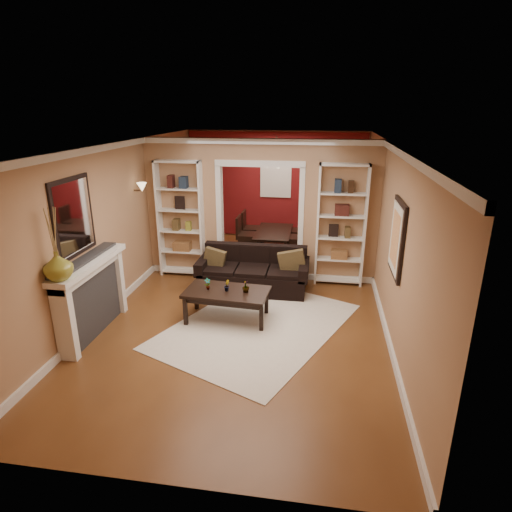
% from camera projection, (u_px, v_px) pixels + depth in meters
% --- Properties ---
extents(floor, '(8.00, 8.00, 0.00)m').
position_uv_depth(floor, '(250.00, 300.00, 7.60)').
color(floor, brown).
rests_on(floor, ground).
extents(ceiling, '(8.00, 8.00, 0.00)m').
position_uv_depth(ceiling, '(249.00, 144.00, 6.71)').
color(ceiling, white).
rests_on(ceiling, ground).
extents(wall_back, '(8.00, 0.00, 8.00)m').
position_uv_depth(wall_back, '(276.00, 185.00, 10.89)').
color(wall_back, tan).
rests_on(wall_back, ground).
extents(wall_front, '(8.00, 0.00, 8.00)m').
position_uv_depth(wall_front, '(166.00, 358.00, 3.43)').
color(wall_front, tan).
rests_on(wall_front, ground).
extents(wall_left, '(0.00, 8.00, 8.00)m').
position_uv_depth(wall_left, '(123.00, 221.00, 7.48)').
color(wall_left, tan).
rests_on(wall_left, ground).
extents(wall_right, '(0.00, 8.00, 8.00)m').
position_uv_depth(wall_right, '(388.00, 232.00, 6.83)').
color(wall_right, tan).
rests_on(wall_right, ground).
extents(partition_wall, '(4.50, 0.15, 2.70)m').
position_uv_depth(partition_wall, '(260.00, 210.00, 8.28)').
color(partition_wall, tan).
rests_on(partition_wall, floor).
extents(red_back_panel, '(4.44, 0.04, 2.64)m').
position_uv_depth(red_back_panel, '(276.00, 187.00, 10.87)').
color(red_back_panel, maroon).
rests_on(red_back_panel, floor).
extents(dining_window, '(0.78, 0.03, 0.98)m').
position_uv_depth(dining_window, '(276.00, 178.00, 10.76)').
color(dining_window, '#8CA5CC').
rests_on(dining_window, wall_back).
extents(area_rug, '(3.28, 3.73, 0.01)m').
position_uv_depth(area_rug, '(257.00, 326.00, 6.70)').
color(area_rug, silver).
rests_on(area_rug, floor).
extents(sofa, '(2.04, 0.88, 0.80)m').
position_uv_depth(sofa, '(253.00, 270.00, 7.89)').
color(sofa, black).
rests_on(sofa, floor).
extents(pillow_left, '(0.40, 0.15, 0.39)m').
position_uv_depth(pillow_left, '(215.00, 259.00, 7.92)').
color(pillow_left, brown).
rests_on(pillow_left, sofa).
extents(pillow_right, '(0.47, 0.14, 0.46)m').
position_uv_depth(pillow_right, '(292.00, 261.00, 7.70)').
color(pillow_right, brown).
rests_on(pillow_right, sofa).
extents(coffee_table, '(1.37, 0.81, 0.50)m').
position_uv_depth(coffee_table, '(227.00, 305.00, 6.84)').
color(coffee_table, black).
rests_on(coffee_table, floor).
extents(plant_left, '(0.12, 0.11, 0.19)m').
position_uv_depth(plant_left, '(208.00, 284.00, 6.77)').
color(plant_left, '#336626').
rests_on(plant_left, coffee_table).
extents(plant_center, '(0.09, 0.11, 0.18)m').
position_uv_depth(plant_center, '(227.00, 285.00, 6.73)').
color(plant_center, '#336626').
rests_on(plant_center, coffee_table).
extents(plant_right, '(0.14, 0.14, 0.19)m').
position_uv_depth(plant_right, '(246.00, 286.00, 6.68)').
color(plant_right, '#336626').
rests_on(plant_right, coffee_table).
extents(bookshelf_left, '(0.90, 0.30, 2.30)m').
position_uv_depth(bookshelf_left, '(181.00, 219.00, 8.41)').
color(bookshelf_left, white).
rests_on(bookshelf_left, floor).
extents(bookshelf_right, '(0.90, 0.30, 2.30)m').
position_uv_depth(bookshelf_right, '(341.00, 226.00, 7.96)').
color(bookshelf_right, white).
rests_on(bookshelf_right, floor).
extents(fireplace, '(0.32, 1.70, 1.16)m').
position_uv_depth(fireplace, '(94.00, 298.00, 6.32)').
color(fireplace, white).
rests_on(fireplace, floor).
extents(vase, '(0.47, 0.47, 0.38)m').
position_uv_depth(vase, '(58.00, 266.00, 5.41)').
color(vase, olive).
rests_on(vase, fireplace).
extents(mirror, '(0.03, 0.95, 1.10)m').
position_uv_depth(mirror, '(73.00, 217.00, 5.93)').
color(mirror, silver).
rests_on(mirror, wall_left).
extents(wall_sconce, '(0.18, 0.18, 0.22)m').
position_uv_depth(wall_sconce, '(139.00, 189.00, 7.82)').
color(wall_sconce, '#FFE0A5').
rests_on(wall_sconce, wall_left).
extents(framed_art, '(0.04, 0.85, 1.05)m').
position_uv_depth(framed_art, '(397.00, 238.00, 5.84)').
color(framed_art, black).
rests_on(framed_art, wall_right).
extents(dining_table, '(1.45, 0.81, 0.51)m').
position_uv_depth(dining_table, '(275.00, 242.00, 10.03)').
color(dining_table, black).
rests_on(dining_table, floor).
extents(dining_chair_nw, '(0.58, 0.58, 0.94)m').
position_uv_depth(dining_chair_nw, '(250.00, 235.00, 9.76)').
color(dining_chair_nw, black).
rests_on(dining_chair_nw, floor).
extents(dining_chair_ne, '(0.59, 0.59, 0.90)m').
position_uv_depth(dining_chair_ne, '(298.00, 238.00, 9.60)').
color(dining_chair_ne, black).
rests_on(dining_chair_ne, floor).
extents(dining_chair_sw, '(0.46, 0.46, 0.91)m').
position_uv_depth(dining_chair_sw, '(254.00, 229.00, 10.32)').
color(dining_chair_sw, black).
rests_on(dining_chair_sw, floor).
extents(dining_chair_se, '(0.50, 0.50, 0.88)m').
position_uv_depth(dining_chair_se, '(299.00, 231.00, 10.17)').
color(dining_chair_se, black).
rests_on(dining_chair_se, floor).
extents(chandelier, '(0.50, 0.50, 0.30)m').
position_uv_depth(chandelier, '(270.00, 165.00, 9.45)').
color(chandelier, '#3C291B').
rests_on(chandelier, ceiling).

